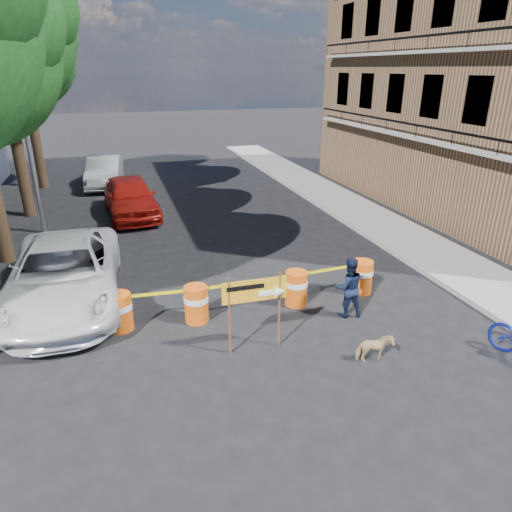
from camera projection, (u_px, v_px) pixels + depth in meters
ground at (291, 343)px, 10.02m from camera, size 120.00×120.00×0.00m
sidewalk_east at (388, 228)px, 17.00m from camera, size 2.40×40.00×0.15m
apartment_building at (504, 57)px, 18.10m from camera, size 8.00×16.00×12.00m
tree_far at (22, 54)px, 20.80m from camera, size 5.04×4.80×8.84m
streetlamp at (24, 108)px, 15.11m from camera, size 1.25×0.18×8.00m
barrel_far_left at (120, 311)px, 10.41m from camera, size 0.58×0.58×0.90m
barrel_mid_left at (196, 303)px, 10.75m from camera, size 0.58×0.58×0.90m
barrel_mid_right at (296, 287)px, 11.53m from camera, size 0.58×0.58×0.90m
barrel_far_right at (362, 276)px, 12.15m from camera, size 0.58×0.58×0.90m
detour_sign at (263, 295)px, 9.36m from camera, size 1.37×0.26×1.76m
pedestrian at (348, 287)px, 10.90m from camera, size 0.82×0.69×1.51m
dog at (374, 349)px, 9.29m from camera, size 0.76×0.39×0.62m
suv_white at (64, 274)px, 11.49m from camera, size 2.78×5.79×1.59m
sedan_red at (130, 197)px, 18.42m from camera, size 2.26×4.83×1.60m
sedan_silver at (105, 171)px, 23.24m from camera, size 1.97×4.62×1.48m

